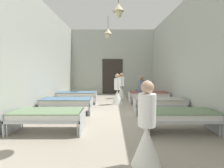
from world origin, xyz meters
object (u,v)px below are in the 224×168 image
object	(u,v)px
bed_left_row_1	(66,102)
bed_right_row_1	(158,102)
bed_right_row_2	(148,95)
bed_left_row_0	(47,116)
bed_left_row_2	(76,95)
bed_right_row_0	(178,115)
nurse_near_aisle	(146,136)
patient_seated_primary	(141,86)
nurse_mid_aisle	(117,93)
nurse_far_aisle	(121,89)

from	to	relation	value
bed_left_row_1	bed_right_row_1	xyz separation A→B (m)	(3.52, 0.00, 0.00)
bed_right_row_2	bed_left_row_0	bearing A→B (deg)	-132.78
bed_left_row_1	bed_right_row_1	size ratio (longest dim) A/B	1.00
bed_left_row_0	bed_left_row_2	size ratio (longest dim) A/B	1.00
bed_left_row_1	bed_left_row_2	bearing A→B (deg)	90.00
bed_right_row_0	bed_right_row_1	size ratio (longest dim) A/B	1.00
bed_left_row_1	nurse_near_aisle	xyz separation A→B (m)	(2.31, -3.49, 0.09)
bed_right_row_2	patient_seated_primary	xyz separation A→B (m)	(-0.35, 0.01, 0.43)
bed_right_row_2	nurse_near_aisle	bearing A→B (deg)	-102.60
nurse_mid_aisle	nurse_far_aisle	size ratio (longest dim) A/B	1.00
bed_right_row_0	bed_left_row_2	world-z (taller)	same
bed_right_row_0	nurse_mid_aisle	world-z (taller)	nurse_mid_aisle
bed_left_row_1	bed_left_row_2	distance (m)	1.90
bed_right_row_2	bed_left_row_2	bearing A→B (deg)	180.00
bed_right_row_2	nurse_near_aisle	xyz separation A→B (m)	(-1.20, -5.39, 0.09)
bed_left_row_2	nurse_mid_aisle	distance (m)	1.99
nurse_near_aisle	nurse_far_aisle	bearing A→B (deg)	122.10
bed_right_row_1	nurse_near_aisle	bearing A→B (deg)	-109.04
bed_left_row_1	nurse_far_aisle	bearing A→B (deg)	56.84
nurse_mid_aisle	nurse_near_aisle	bearing A→B (deg)	-119.66
bed_left_row_2	bed_right_row_2	world-z (taller)	same
patient_seated_primary	bed_right_row_0	bearing A→B (deg)	-84.76
bed_left_row_0	nurse_far_aisle	size ratio (longest dim) A/B	1.28
nurse_far_aisle	bed_right_row_1	bearing A→B (deg)	129.42
bed_right_row_2	nurse_far_aisle	bearing A→B (deg)	128.17
bed_left_row_0	bed_right_row_0	world-z (taller)	same
nurse_near_aisle	bed_right_row_0	bearing A→B (deg)	84.66
bed_left_row_0	bed_left_row_1	world-z (taller)	same
bed_right_row_1	bed_right_row_2	xyz separation A→B (m)	(0.00, 1.90, 0.00)
nurse_mid_aisle	bed_right_row_0	bearing A→B (deg)	-100.30
nurse_near_aisle	nurse_far_aisle	world-z (taller)	same
bed_right_row_0	nurse_far_aisle	bearing A→B (deg)	103.00
bed_left_row_2	bed_left_row_1	bearing A→B (deg)	-90.00
nurse_mid_aisle	nurse_far_aisle	bearing A→B (deg)	47.07
bed_left_row_1	bed_right_row_1	bearing A→B (deg)	0.00
nurse_far_aisle	bed_left_row_0	bearing A→B (deg)	86.87
nurse_mid_aisle	patient_seated_primary	bearing A→B (deg)	-24.13
nurse_mid_aisle	bed_left_row_0	bearing A→B (deg)	-151.97
nurse_mid_aisle	bed_right_row_1	bearing A→B (deg)	-81.51
bed_right_row_0	patient_seated_primary	world-z (taller)	patient_seated_primary
bed_left_row_0	bed_right_row_2	bearing A→B (deg)	47.22
bed_left_row_2	bed_left_row_0	bearing A→B (deg)	-90.00
bed_left_row_0	bed_right_row_0	xyz separation A→B (m)	(3.52, 0.00, 0.00)
bed_left_row_1	bed_right_row_1	distance (m)	3.52
bed_left_row_2	nurse_far_aisle	size ratio (longest dim) A/B	1.28
bed_right_row_0	bed_left_row_0	bearing A→B (deg)	180.00
bed_left_row_0	bed_right_row_0	size ratio (longest dim) A/B	1.00
nurse_near_aisle	nurse_mid_aisle	bearing A→B (deg)	125.46
bed_right_row_0	nurse_near_aisle	xyz separation A→B (m)	(-1.20, -1.59, 0.09)
bed_left_row_0	bed_left_row_1	bearing A→B (deg)	90.00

